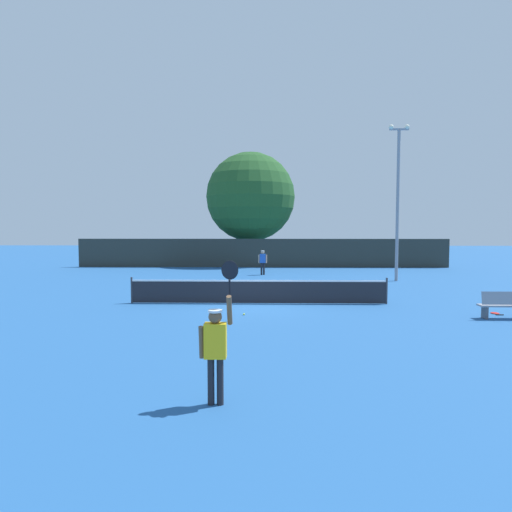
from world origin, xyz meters
name	(u,v)px	position (x,y,z in m)	size (l,w,h in m)	color
ground_plane	(258,304)	(0.00, 0.00, 0.00)	(120.00, 120.00, 0.00)	#235693
tennis_net	(258,291)	(0.00, 0.00, 0.51)	(10.47, 0.08, 1.07)	#232328
perimeter_fence	(262,253)	(0.00, 16.81, 1.12)	(29.07, 0.12, 2.24)	#2D332D
player_serving	(216,342)	(-0.55, -10.38, 1.11)	(0.68, 0.39, 2.52)	yellow
player_receiving	(263,260)	(0.09, 11.13, 0.98)	(0.57, 0.24, 1.60)	blue
tennis_ball	(244,314)	(-0.46, -2.43, 0.03)	(0.07, 0.07, 0.07)	#CCE033
spare_racket	(495,313)	(8.57, -1.96, 0.02)	(0.28, 0.52, 0.04)	black
courtside_bench	(507,305)	(8.47, -2.88, 0.48)	(1.80, 0.44, 0.95)	gray
light_pole	(398,194)	(7.91, 7.98, 5.07)	(1.18, 0.28, 8.98)	gray
large_tree	(250,197)	(-1.02, 19.82, 5.70)	(7.50, 7.50, 9.46)	brown
parked_car_near	(328,252)	(6.19, 24.19, 0.78)	(2.12, 4.29, 1.69)	red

